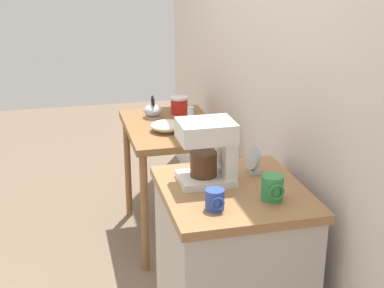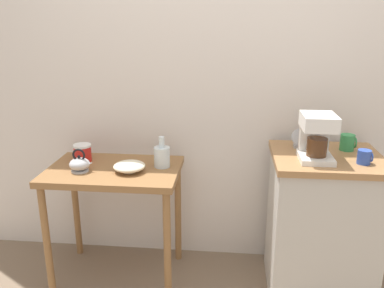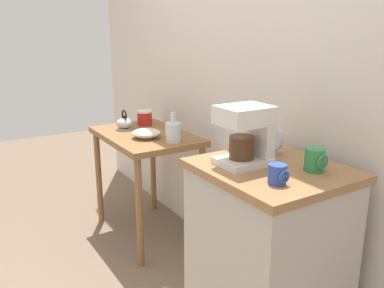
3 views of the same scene
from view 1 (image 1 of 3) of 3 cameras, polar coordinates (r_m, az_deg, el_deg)
name	(u,v)px [view 1 (image 1 of 3)]	position (r m, az deg, el deg)	size (l,w,h in m)	color
back_wall	(281,37)	(2.71, 9.12, 10.72)	(4.40, 0.10, 2.80)	silver
wooden_table	(171,142)	(3.47, -2.18, 0.20)	(0.81, 0.54, 0.77)	olive
kitchen_counter	(231,284)	(2.45, 4.00, -14.11)	(0.63, 0.57, 0.90)	#BCB7AD
bowl_stoneware	(166,126)	(3.31, -2.63, 1.88)	(0.19, 0.19, 0.06)	beige
teakettle	(153,110)	(3.58, -4.00, 3.45)	(0.15, 0.12, 0.14)	#B2B5BA
glass_carafe_vase	(191,128)	(3.15, -0.14, 1.66)	(0.10, 0.10, 0.19)	silver
canister_enamel	(179,105)	(3.66, -1.32, 4.00)	(0.11, 0.11, 0.11)	red
coffee_maker	(211,149)	(2.24, 1.98, -0.52)	(0.18, 0.22, 0.26)	white
mug_blue	(215,200)	(2.04, 2.36, -5.71)	(0.08, 0.07, 0.08)	#2D4CAD
mug_tall_green	(272,188)	(2.13, 8.23, -4.47)	(0.09, 0.08, 0.10)	#338C4C
table_clock	(254,161)	(2.37, 6.36, -1.70)	(0.11, 0.05, 0.12)	#B2B5BA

